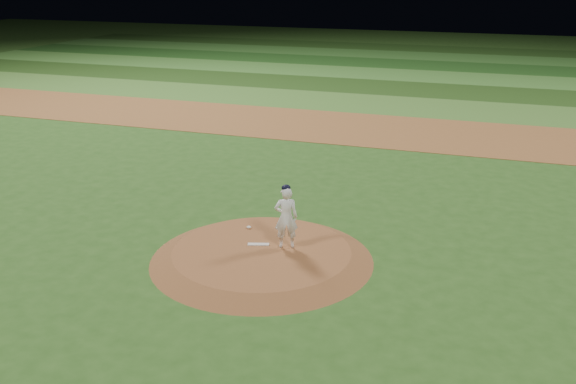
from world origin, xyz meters
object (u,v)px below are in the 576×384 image
at_px(rosin_bag, 249,227).
at_px(pitcher_on_mound, 286,217).
at_px(pitching_rubber, 258,244).
at_px(pitchers_mound, 262,255).

distance_m(rosin_bag, pitcher_on_mound, 1.73).
bearing_deg(pitcher_on_mound, rosin_bag, 148.69).
relative_size(rosin_bag, pitcher_on_mound, 0.08).
xyz_separation_m(rosin_bag, pitcher_on_mound, (1.33, -0.81, 0.77)).
relative_size(pitching_rubber, rosin_bag, 4.38).
bearing_deg(pitcher_on_mound, pitchers_mound, -143.07).
xyz_separation_m(pitching_rubber, pitcher_on_mound, (0.70, 0.11, 0.79)).
bearing_deg(rosin_bag, pitchers_mound, -55.20).
height_order(pitchers_mound, pitcher_on_mound, pitcher_on_mound).
relative_size(pitchers_mound, pitching_rubber, 10.24).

